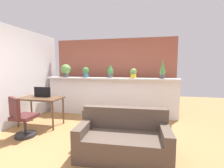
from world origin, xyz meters
name	(u,v)px	position (x,y,z in m)	size (l,w,h in m)	color
ground_plane	(87,145)	(0.00, 0.00, 0.00)	(12.00, 12.00, 0.00)	#9E7042
divider_wall	(110,97)	(0.00, 2.00, 0.59)	(4.13, 0.16, 1.17)	silver
plant_shelf	(110,78)	(0.00, 1.96, 1.19)	(4.13, 0.39, 0.04)	silver
brick_wall_behind	(114,75)	(0.00, 2.60, 1.25)	(4.13, 0.10, 2.50)	#9E5442
side_wall_left	(4,77)	(-2.31, 0.40, 1.30)	(0.12, 4.40, 2.60)	silver
potted_plant_0	(66,70)	(-1.49, 1.98, 1.45)	(0.32, 0.32, 0.42)	#4C4C51
potted_plant_1	(86,72)	(-0.78, 1.95, 1.39)	(0.21, 0.21, 0.32)	#386B84
potted_plant_2	(110,71)	(0.01, 2.00, 1.42)	(0.19, 0.19, 0.42)	#4C4C51
potted_plant_3	(133,73)	(0.74, 1.93, 1.36)	(0.19, 0.19, 0.29)	gold
potted_plant_4	(163,70)	(1.57, 1.92, 1.47)	(0.16, 0.16, 0.55)	#4C4C51
desk	(41,101)	(-1.58, 0.76, 0.67)	(1.10, 0.60, 0.75)	brown
tv_monitor	(42,92)	(-1.58, 0.84, 0.88)	(0.47, 0.04, 0.27)	black
office_chair	(22,120)	(-1.51, 0.02, 0.39)	(0.52, 0.52, 0.91)	#262628
side_cube_shelf	(93,119)	(-0.17, 0.83, 0.25)	(0.40, 0.41, 0.50)	#4C4238
couch	(123,140)	(0.76, -0.23, 0.28)	(1.59, 0.83, 0.80)	brown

